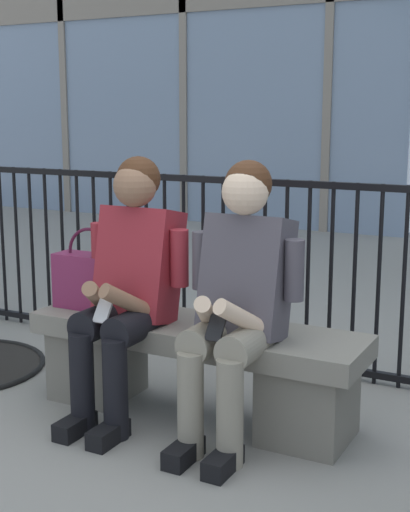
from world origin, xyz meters
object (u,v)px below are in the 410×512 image
Objects in this scene: seated_person_with_phone at (128,280)px; handbag_on_bench at (91,280)px; stone_bench at (195,360)px; seated_person_companion at (237,294)px.

handbag_on_bench is (-0.30, 0.12, -0.05)m from seated_person_with_phone.
seated_person_with_phone is at bearing -21.38° from handbag_on_bench.
stone_bench is 3.93× the size of handbag_on_bench.
stone_bench is 1.32× the size of seated_person_companion.
stone_bench is 0.49m from seated_person_with_phone.
seated_person_companion is at bearing 0.00° from seated_person_with_phone.
seated_person_with_phone is 0.55m from seated_person_companion.
seated_person_with_phone is 1.00× the size of seated_person_companion.
seated_person_companion is at bearing -7.88° from handbag_on_bench.
seated_person_with_phone and seated_person_companion have the same top height.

